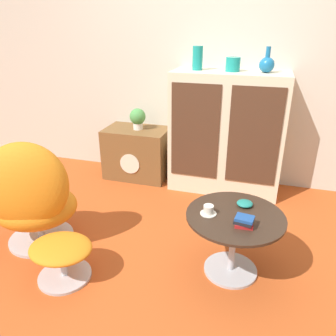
% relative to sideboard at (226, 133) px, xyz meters
% --- Properties ---
extents(ground_plane, '(12.00, 12.00, 0.00)m').
position_rel_sideboard_xyz_m(ground_plane, '(-0.31, -1.33, -0.60)').
color(ground_plane, '#B74C1E').
extents(wall_back, '(6.40, 0.06, 2.60)m').
position_rel_sideboard_xyz_m(wall_back, '(-0.31, 0.26, 0.70)').
color(wall_back, beige).
rests_on(wall_back, ground_plane).
extents(sideboard, '(1.10, 0.47, 1.20)m').
position_rel_sideboard_xyz_m(sideboard, '(0.00, 0.00, 0.00)').
color(sideboard, beige).
rests_on(sideboard, ground_plane).
extents(tv_console, '(0.69, 0.45, 0.56)m').
position_rel_sideboard_xyz_m(tv_console, '(-0.98, 0.01, -0.32)').
color(tv_console, brown).
rests_on(tv_console, ground_plane).
extents(egg_chair, '(0.78, 0.75, 0.88)m').
position_rel_sideboard_xyz_m(egg_chair, '(-1.26, -1.41, -0.19)').
color(egg_chair, '#B7B7BC').
rests_on(egg_chair, ground_plane).
extents(ottoman, '(0.43, 0.36, 0.29)m').
position_rel_sideboard_xyz_m(ottoman, '(-0.85, -1.68, -0.40)').
color(ottoman, '#B7B7BC').
rests_on(ottoman, ground_plane).
extents(coffee_table, '(0.65, 0.65, 0.46)m').
position_rel_sideboard_xyz_m(coffee_table, '(0.24, -1.29, -0.27)').
color(coffee_table, '#B7B7BC').
rests_on(coffee_table, ground_plane).
extents(vase_leftmost, '(0.10, 0.10, 0.22)m').
position_rel_sideboard_xyz_m(vase_leftmost, '(-0.32, 0.00, 0.71)').
color(vase_leftmost, teal).
rests_on(vase_leftmost, sideboard).
extents(vase_inner_left, '(0.13, 0.13, 0.13)m').
position_rel_sideboard_xyz_m(vase_inner_left, '(0.01, 0.00, 0.66)').
color(vase_inner_left, teal).
rests_on(vase_inner_left, sideboard).
extents(vase_inner_right, '(0.14, 0.14, 0.22)m').
position_rel_sideboard_xyz_m(vase_inner_right, '(0.31, 0.00, 0.67)').
color(vase_inner_right, '#196699').
rests_on(vase_inner_right, sideboard).
extents(potted_plant, '(0.17, 0.17, 0.23)m').
position_rel_sideboard_xyz_m(potted_plant, '(-0.95, 0.01, 0.08)').
color(potted_plant, silver).
rests_on(potted_plant, tv_console).
extents(teacup, '(0.11, 0.11, 0.06)m').
position_rel_sideboard_xyz_m(teacup, '(0.06, -1.33, -0.11)').
color(teacup, silver).
rests_on(teacup, coffee_table).
extents(book_stack, '(0.13, 0.10, 0.06)m').
position_rel_sideboard_xyz_m(book_stack, '(0.30, -1.40, -0.11)').
color(book_stack, red).
rests_on(book_stack, coffee_table).
extents(bowl, '(0.11, 0.11, 0.04)m').
position_rel_sideboard_xyz_m(bowl, '(0.28, -1.15, -0.12)').
color(bowl, '#1E7A70').
rests_on(bowl, coffee_table).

